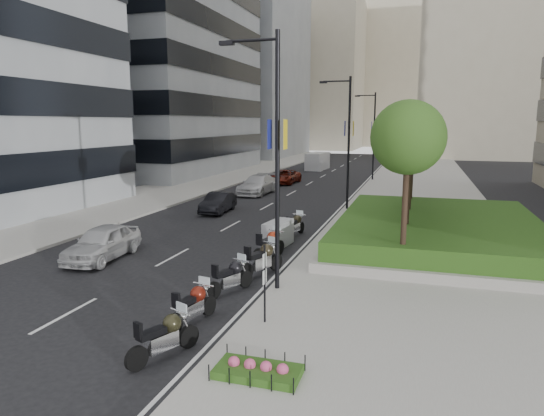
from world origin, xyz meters
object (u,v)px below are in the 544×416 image
at_px(motorcycle_6, 295,225).
at_px(car_b, 218,203).
at_px(motorcycle_5, 278,234).
at_px(car_c, 257,185).
at_px(motorcycle_1, 193,305).
at_px(motorcycle_4, 270,245).
at_px(motorcycle_0, 165,336).
at_px(lamp_post_1, 347,137).
at_px(motorcycle_3, 262,259).
at_px(car_a, 102,243).
at_px(car_d, 285,177).
at_px(motorcycle_2, 231,277).
at_px(lamp_post_0, 273,150).
at_px(delivery_van, 317,162).
at_px(lamp_post_2, 373,132).
at_px(parking_sign, 265,280).

xyz_separation_m(motorcycle_6, car_b, (-6.69, 5.19, 0.07)).
relative_size(motorcycle_5, car_c, 0.40).
xyz_separation_m(motorcycle_1, motorcycle_6, (0.08, 12.04, -0.00)).
height_order(motorcycle_4, motorcycle_6, motorcycle_4).
distance_m(motorcycle_6, car_c, 15.66).
bearing_deg(motorcycle_1, motorcycle_0, -160.81).
relative_size(lamp_post_1, car_c, 1.65).
relative_size(motorcycle_3, car_a, 0.52).
relative_size(motorcycle_4, car_b, 0.58).
height_order(motorcycle_0, motorcycle_4, motorcycle_4).
bearing_deg(car_d, motorcycle_2, -74.94).
relative_size(lamp_post_0, delivery_van, 1.72).
bearing_deg(lamp_post_2, motorcycle_4, -92.57).
relative_size(parking_sign, motorcycle_6, 1.13).
bearing_deg(car_a, car_c, 85.63).
xyz_separation_m(car_a, car_d, (0.47, 28.50, -0.08)).
distance_m(motorcycle_0, car_b, 20.59).
bearing_deg(motorcycle_4, delivery_van, 24.46).
bearing_deg(car_b, delivery_van, 85.80).
bearing_deg(motorcycle_2, motorcycle_0, -155.26).
bearing_deg(motorcycle_3, motorcycle_1, -162.48).
bearing_deg(motorcycle_2, car_d, 34.59).
distance_m(parking_sign, car_c, 27.20).
distance_m(motorcycle_0, car_d, 36.52).
bearing_deg(motorcycle_3, motorcycle_0, -158.72).
height_order(motorcycle_2, car_a, car_a).
bearing_deg(car_c, motorcycle_2, -71.42).
bearing_deg(car_c, lamp_post_1, -32.38).
relative_size(car_c, delivery_van, 1.04).
xyz_separation_m(car_a, delivery_van, (0.61, 43.46, 0.24)).
height_order(lamp_post_0, car_c, lamp_post_0).
xyz_separation_m(motorcycle_5, car_b, (-6.45, 7.60, 0.04)).
relative_size(lamp_post_2, car_b, 2.22).
xyz_separation_m(parking_sign, car_b, (-8.73, 16.81, -0.79)).
bearing_deg(motorcycle_2, motorcycle_3, 11.85).
height_order(lamp_post_0, motorcycle_6, lamp_post_0).
distance_m(motorcycle_2, car_c, 24.26).
distance_m(motorcycle_1, motorcycle_5, 9.63).
relative_size(motorcycle_2, delivery_van, 0.40).
height_order(lamp_post_0, motorcycle_5, lamp_post_0).
height_order(car_a, car_d, car_a).
relative_size(motorcycle_1, motorcycle_2, 1.05).
xyz_separation_m(motorcycle_4, car_c, (-6.90, 18.65, 0.15)).
xyz_separation_m(motorcycle_6, car_d, (-6.59, 21.67, 0.08)).
height_order(motorcycle_6, delivery_van, delivery_van).
bearing_deg(delivery_van, car_d, -86.33).
xyz_separation_m(lamp_post_2, parking_sign, (0.66, -38.00, -3.61)).
bearing_deg(delivery_van, motorcycle_6, -75.81).
relative_size(car_a, car_d, 0.92).
height_order(motorcycle_4, delivery_van, delivery_van).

